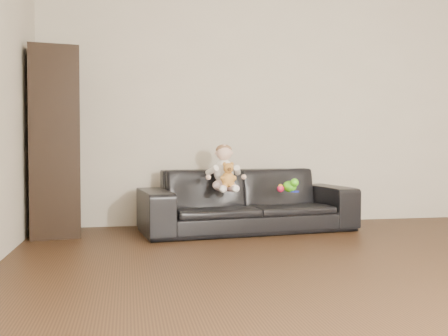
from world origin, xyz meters
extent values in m
plane|color=#382313|center=(0.00, 0.00, 0.00)|extent=(5.50, 5.50, 0.00)
plane|color=#BEB39F|center=(0.00, 2.75, 1.30)|extent=(5.00, 0.00, 5.00)
imported|color=black|center=(-0.50, 2.25, 0.29)|extent=(2.09, 1.02, 0.59)
cube|color=black|center=(-2.27, 2.35, 0.84)|extent=(0.49, 0.62, 1.68)
cube|color=silver|center=(-2.25, 2.35, 1.22)|extent=(0.21, 0.27, 0.28)
ellipsoid|color=#FAD3D9|center=(-0.75, 2.15, 0.45)|extent=(0.23, 0.21, 0.12)
ellipsoid|color=white|center=(-0.75, 2.17, 0.57)|extent=(0.20, 0.17, 0.23)
sphere|color=beige|center=(-0.75, 2.15, 0.75)|extent=(0.16, 0.16, 0.15)
ellipsoid|color=#8C603F|center=(-0.75, 2.16, 0.77)|extent=(0.16, 0.16, 0.11)
cylinder|color=#FAD3D9|center=(-0.79, 2.01, 0.43)|extent=(0.08, 0.19, 0.07)
cylinder|color=#FAD3D9|center=(-0.70, 2.01, 0.43)|extent=(0.08, 0.19, 0.07)
sphere|color=white|center=(-0.80, 1.92, 0.43)|extent=(0.07, 0.07, 0.06)
sphere|color=white|center=(-0.69, 1.92, 0.43)|extent=(0.07, 0.07, 0.06)
cylinder|color=white|center=(-0.86, 2.12, 0.59)|extent=(0.07, 0.16, 0.10)
cylinder|color=white|center=(-0.63, 2.12, 0.59)|extent=(0.07, 0.16, 0.10)
ellipsoid|color=#BC7F35|center=(-0.74, 2.01, 0.51)|extent=(0.13, 0.11, 0.14)
sphere|color=#BC7F35|center=(-0.74, 2.00, 0.61)|extent=(0.10, 0.10, 0.09)
sphere|color=#BC7F35|center=(-0.77, 2.01, 0.65)|extent=(0.04, 0.04, 0.04)
sphere|color=#BC7F35|center=(-0.70, 2.01, 0.65)|extent=(0.04, 0.04, 0.04)
sphere|color=#593819|center=(-0.74, 1.96, 0.60)|extent=(0.04, 0.04, 0.04)
ellipsoid|color=#4DD118|center=(-0.16, 1.99, 0.44)|extent=(0.15, 0.17, 0.10)
sphere|color=red|center=(-0.25, 1.98, 0.42)|extent=(0.08, 0.08, 0.06)
cylinder|color=#1724BB|center=(-0.12, 1.98, 0.39)|extent=(0.11, 0.11, 0.01)
camera|label=1|loc=(-1.63, -2.38, 0.77)|focal=40.00mm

